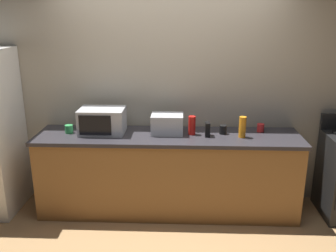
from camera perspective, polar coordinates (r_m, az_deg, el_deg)
name	(u,v)px	position (r m, az deg, el deg)	size (l,w,h in m)	color
ground_plane	(166,229)	(3.97, -0.25, -15.68)	(8.00, 8.00, 0.00)	#A87F51
back_wall	(170,86)	(4.22, 0.23, 6.19)	(6.40, 0.10, 2.70)	#B2A893
counter_run	(168,173)	(4.11, 0.00, -7.33)	(2.84, 0.64, 0.90)	brown
microwave	(102,121)	(4.04, -10.13, 0.80)	(0.48, 0.35, 0.27)	#B7BABF
toaster_oven	(167,124)	(3.97, -0.12, 0.33)	(0.34, 0.26, 0.21)	#B7BABF
cordless_phone	(208,129)	(3.91, 6.14, -0.50)	(0.05, 0.11, 0.15)	black
bottle_hot_sauce	(192,125)	(3.94, 3.72, 0.10)	(0.08, 0.08, 0.20)	red
bottle_dish_soap	(242,127)	(3.91, 11.45, -0.16)	(0.07, 0.07, 0.22)	orange
mug_green	(69,129)	(4.13, -15.06, -0.45)	(0.09, 0.09, 0.09)	#2D8C47
mug_black	(223,130)	(4.01, 8.51, -0.55)	(0.08, 0.08, 0.09)	black
mug_red	(261,128)	(4.16, 14.13, -0.27)	(0.08, 0.08, 0.09)	red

